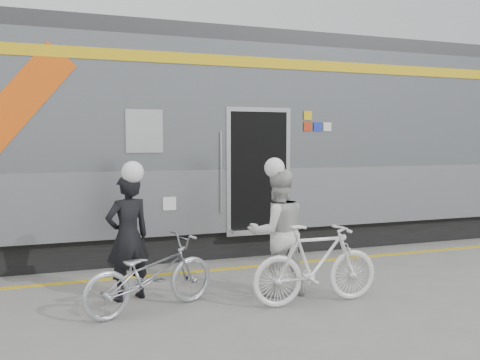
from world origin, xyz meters
name	(u,v)px	position (x,y,z in m)	size (l,w,h in m)	color
ground	(240,315)	(0.00, 0.00, 0.00)	(90.00, 90.00, 0.00)	slate
train	(122,143)	(-0.89, 4.19, 2.05)	(24.00, 3.17, 4.10)	black
safety_strip	(195,272)	(0.00, 2.15, 0.00)	(24.00, 0.12, 0.01)	gold
man	(128,237)	(-1.19, 1.07, 0.83)	(0.61, 0.40, 1.67)	black
bicycle_left	(150,274)	(-0.99, 0.52, 0.46)	(0.61, 1.75, 0.92)	#B4B5BC
woman	(277,232)	(0.76, 0.63, 0.86)	(0.83, 0.65, 1.71)	silver
bicycle_right	(316,264)	(1.06, 0.08, 0.52)	(0.49, 1.73, 1.04)	silver
helmet_man	(127,162)	(-1.19, 1.07, 1.81)	(0.29, 0.29, 0.29)	white
helmet_woman	(278,159)	(0.76, 0.63, 1.85)	(0.27, 0.27, 0.27)	white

